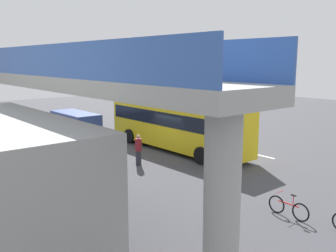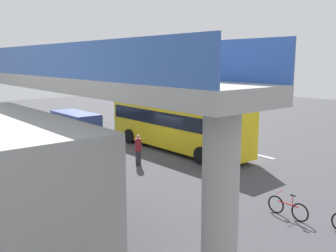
% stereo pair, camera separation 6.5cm
% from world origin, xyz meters
% --- Properties ---
extents(ground, '(80.00, 80.00, 0.00)m').
position_xyz_m(ground, '(0.00, 0.00, 0.00)').
color(ground, '#424247').
extents(city_bus, '(11.54, 2.85, 3.15)m').
position_xyz_m(city_bus, '(0.73, -0.43, 1.88)').
color(city_bus, yellow).
rests_on(city_bus, ground).
extents(parked_van, '(4.80, 2.17, 2.05)m').
position_xyz_m(parked_van, '(8.30, 3.18, 1.18)').
color(parked_van, '#33478C').
rests_on(parked_van, ground).
extents(bicycle_red, '(1.77, 0.44, 0.96)m').
position_xyz_m(bicycle_red, '(-10.38, 3.58, 0.37)').
color(bicycle_red, black).
rests_on(bicycle_red, ground).
extents(pedestrian, '(0.38, 0.38, 1.79)m').
position_xyz_m(pedestrian, '(-0.72, 3.74, 0.89)').
color(pedestrian, '#2D2D38').
rests_on(pedestrian, ground).
extents(traffic_sign, '(0.08, 0.60, 2.80)m').
position_xyz_m(traffic_sign, '(6.19, -3.63, 1.89)').
color(traffic_sign, slate).
rests_on(traffic_sign, ground).
extents(lane_dash_leftmost, '(2.00, 0.20, 0.01)m').
position_xyz_m(lane_dash_leftmost, '(-4.00, -3.48, 0.00)').
color(lane_dash_leftmost, silver).
rests_on(lane_dash_leftmost, ground).
extents(lane_dash_left, '(2.00, 0.20, 0.01)m').
position_xyz_m(lane_dash_left, '(0.00, -3.48, 0.00)').
color(lane_dash_left, silver).
rests_on(lane_dash_left, ground).
extents(lane_dash_centre, '(2.00, 0.20, 0.01)m').
position_xyz_m(lane_dash_centre, '(4.00, -3.48, 0.00)').
color(lane_dash_centre, silver).
rests_on(lane_dash_centre, ground).
extents(pedestrian_overpass, '(26.23, 2.60, 6.53)m').
position_xyz_m(pedestrian_overpass, '(0.00, 9.41, 4.79)').
color(pedestrian_overpass, '#9E9E99').
rests_on(pedestrian_overpass, ground).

